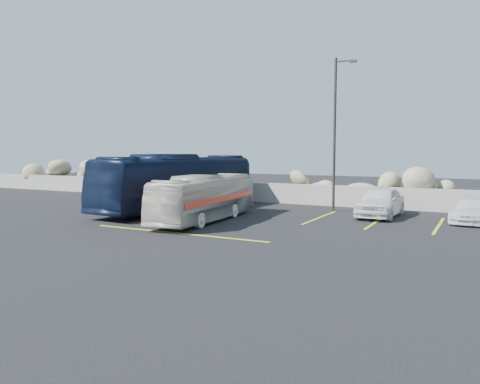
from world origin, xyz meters
The scene contains 9 objects.
ground centered at (0.00, 0.00, 0.00)m, with size 90.00×90.00×0.00m, color black.
seawall centered at (0.00, 12.00, 0.60)m, with size 60.00×0.40×1.20m, color gray.
riprap_pile centered at (0.00, 13.20, 1.30)m, with size 54.00×2.80×2.60m, color tan, non-canonical shape.
parking_lines centered at (4.64, 5.57, 0.01)m, with size 18.16×9.36×0.01m.
lamppost centered at (2.56, 9.50, 4.30)m, with size 1.14×0.18×8.00m.
vintage_bus centered at (-1.76, 3.53, 1.06)m, with size 1.78×7.59×2.11m, color beige.
tour_coach centered at (-5.17, 6.24, 1.52)m, with size 2.56×10.93×3.04m, color black.
car_a centered at (5.11, 8.62, 0.73)m, with size 1.73×4.30×1.47m, color white.
car_c centered at (9.06, 8.70, 0.53)m, with size 1.48×3.64×1.06m, color white.
Camera 1 is at (9.60, -14.60, 3.20)m, focal length 35.00 mm.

